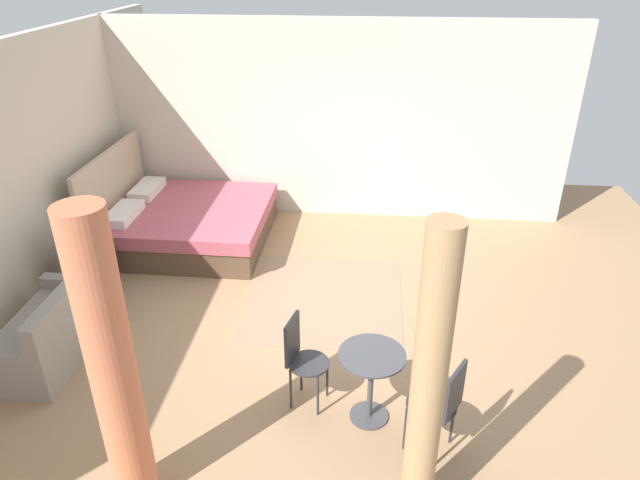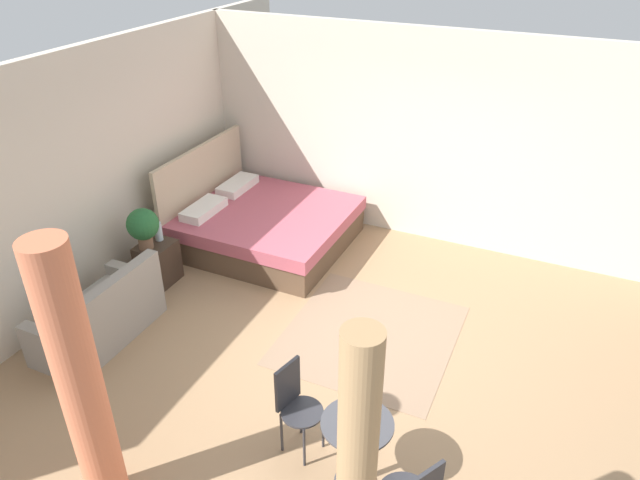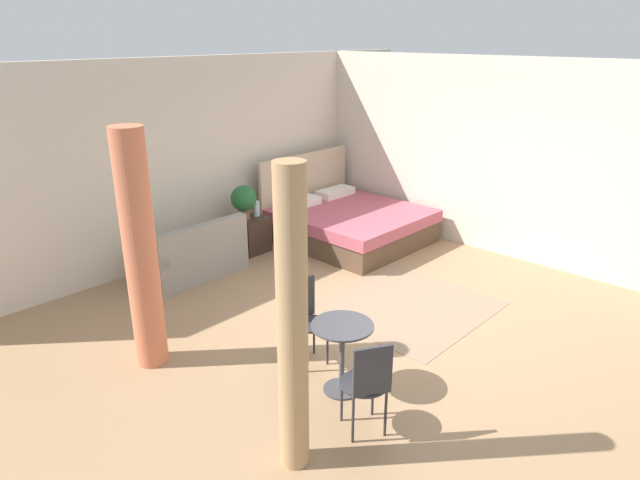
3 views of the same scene
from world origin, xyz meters
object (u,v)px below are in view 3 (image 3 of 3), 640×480
(bed, at_px, (348,222))
(potted_plant, at_px, (244,200))
(cafe_chair_near_window, at_px, (368,380))
(balcony_table, at_px, (342,346))
(cafe_chair_near_couch, at_px, (306,313))
(nightstand, at_px, (252,235))
(couch, at_px, (194,258))
(vase, at_px, (256,209))

(bed, relative_size, potted_plant, 4.20)
(bed, bearing_deg, cafe_chair_near_window, -137.44)
(balcony_table, bearing_deg, cafe_chair_near_couch, 75.91)
(nightstand, height_order, balcony_table, balcony_table)
(nightstand, relative_size, potted_plant, 1.05)
(nightstand, xyz_separation_m, potted_plant, (-0.10, 0.04, 0.57))
(cafe_chair_near_couch, bearing_deg, nightstand, 59.70)
(bed, distance_m, potted_plant, 1.77)
(bed, distance_m, couch, 2.63)
(vase, distance_m, balcony_table, 3.86)
(cafe_chair_near_window, bearing_deg, nightstand, 62.05)
(cafe_chair_near_window, xyz_separation_m, cafe_chair_near_couch, (0.48, 1.19, -0.01))
(potted_plant, distance_m, cafe_chair_near_window, 4.43)
(cafe_chair_near_window, bearing_deg, bed, 42.56)
(couch, xyz_separation_m, vase, (1.28, 0.17, 0.38))
(nightstand, bearing_deg, bed, -27.22)
(bed, relative_size, cafe_chair_near_couch, 2.45)
(vase, height_order, cafe_chair_near_window, cafe_chair_near_window)
(vase, distance_m, cafe_chair_near_window, 4.50)
(bed, relative_size, balcony_table, 3.10)
(bed, height_order, nightstand, bed)
(vase, relative_size, balcony_table, 0.34)
(bed, bearing_deg, vase, 149.90)
(nightstand, height_order, potted_plant, potted_plant)
(bed, height_order, balcony_table, bed)
(nightstand, xyz_separation_m, balcony_table, (-1.75, -3.35, 0.21))
(vase, bearing_deg, bed, -30.10)
(couch, relative_size, cafe_chair_near_couch, 1.60)
(nightstand, bearing_deg, couch, -172.79)
(cafe_chair_near_window, height_order, cafe_chair_near_couch, cafe_chair_near_window)
(vase, bearing_deg, potted_plant, 174.14)
(nightstand, distance_m, balcony_table, 3.78)
(cafe_chair_near_window, bearing_deg, couch, 76.40)
(vase, bearing_deg, cafe_chair_near_couch, -121.94)
(cafe_chair_near_couch, bearing_deg, bed, 33.82)
(potted_plant, height_order, cafe_chair_near_couch, potted_plant)
(vase, relative_size, cafe_chair_near_couch, 0.27)
(nightstand, bearing_deg, vase, 10.19)
(bed, relative_size, couch, 1.53)
(balcony_table, bearing_deg, potted_plant, 64.08)
(couch, bearing_deg, nightstand, 7.21)
(couch, xyz_separation_m, cafe_chair_near_window, (-0.91, -3.76, 0.26))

